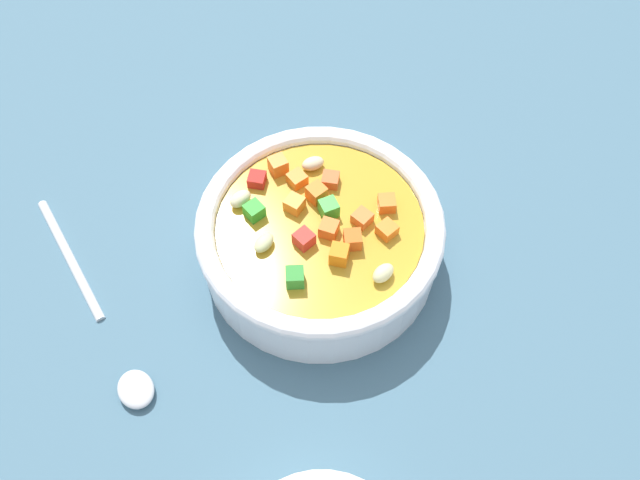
{
  "coord_description": "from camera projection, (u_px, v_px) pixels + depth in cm",
  "views": [
    {
      "loc": [
        -27.81,
        2.87,
        47.43
      ],
      "look_at": [
        0.0,
        0.0,
        2.53
      ],
      "focal_mm": 38.92,
      "sensor_mm": 36.0,
      "label": 1
    }
  ],
  "objects": [
    {
      "name": "spoon",
      "position": [
        103.0,
        324.0,
        0.51
      ],
      "size": [
        19.32,
        10.61,
        1.06
      ],
      "rotation": [
        0.0,
        0.0,
        3.6
      ],
      "color": "silver",
      "rests_on": "ground_plane"
    },
    {
      "name": "soup_bowl_main",
      "position": [
        320.0,
        237.0,
        0.53
      ],
      "size": [
        18.56,
        18.56,
        6.0
      ],
      "color": "white",
      "rests_on": "ground_plane"
    },
    {
      "name": "ground_plane",
      "position": [
        320.0,
        263.0,
        0.56
      ],
      "size": [
        140.0,
        140.0,
        2.0
      ],
      "primitive_type": "cube",
      "color": "#42667A"
    }
  ]
}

